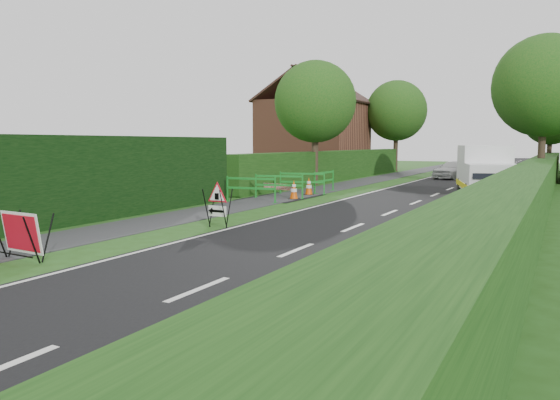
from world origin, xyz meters
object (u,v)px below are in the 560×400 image
at_px(red_rect_sign, 21,234).
at_px(works_van, 486,171).
at_px(hatchback_car, 454,169).
at_px(triangle_sign, 216,201).

bearing_deg(red_rect_sign, works_van, 73.19).
relative_size(works_van, hatchback_car, 1.44).
relative_size(red_rect_sign, hatchback_car, 0.32).
relative_size(triangle_sign, works_van, 0.21).
bearing_deg(hatchback_car, triangle_sign, -77.24).
height_order(red_rect_sign, hatchback_car, hatchback_car).
bearing_deg(hatchback_car, red_rect_sign, -78.43).
distance_m(triangle_sign, hatchback_car, 23.81).
relative_size(red_rect_sign, triangle_sign, 1.10).
bearing_deg(works_van, hatchback_car, 90.62).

